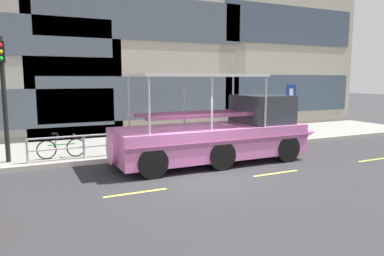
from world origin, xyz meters
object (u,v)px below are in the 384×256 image
Objects in this scene: traffic_light_pole at (3,87)px; parking_sign at (290,101)px; leaned_bicycle at (61,148)px; duck_tour_boat at (222,133)px; pedestrian_near_bow at (231,120)px.

parking_sign is at bearing 0.67° from traffic_light_pole.
parking_sign is at bearing 1.20° from leaned_bicycle.
leaned_bicycle is 0.20× the size of duck_tour_boat.
traffic_light_pole reaches higher than duck_tour_boat.
parking_sign reaches higher than leaned_bicycle.
pedestrian_near_bow is at bearing 7.21° from leaned_bicycle.
pedestrian_near_bow is (-2.99, 0.78, -0.88)m from parking_sign.
pedestrian_near_bow is at bearing 53.73° from duck_tour_boat.
traffic_light_pole is 2.88× the size of pedestrian_near_bow.
pedestrian_near_bow is at bearing 5.44° from traffic_light_pole.
leaned_bicycle is 1.15× the size of pedestrian_near_bow.
traffic_light_pole is at bearing -174.56° from pedestrian_near_bow.
traffic_light_pole is at bearing 177.39° from leaned_bicycle.
parking_sign is 1.52× the size of leaned_bicycle.
duck_tour_boat reaches higher than pedestrian_near_bow.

